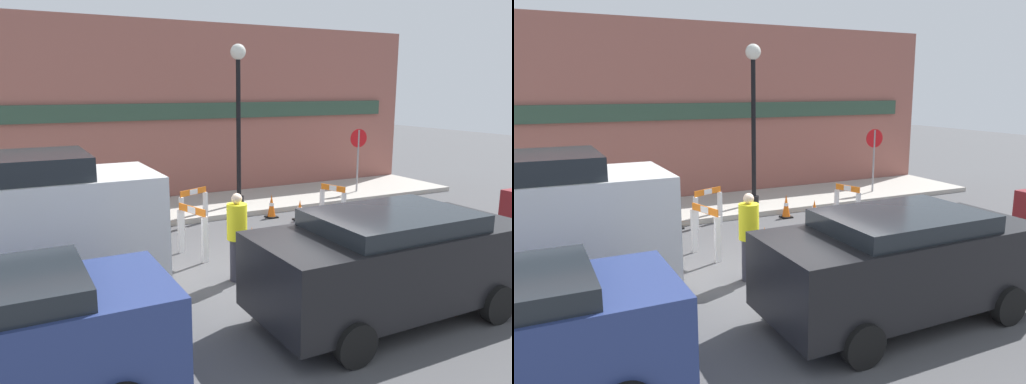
# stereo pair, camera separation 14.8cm
# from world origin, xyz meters

# --- Properties ---
(ground_plane) EXTENTS (60.00, 60.00, 0.00)m
(ground_plane) POSITION_xyz_m (0.00, 0.00, 0.00)
(ground_plane) COLOR #4C4C4F
(sidewalk_slab) EXTENTS (18.00, 2.88, 0.15)m
(sidewalk_slab) POSITION_xyz_m (0.00, 5.94, 0.07)
(sidewalk_slab) COLOR #ADA89E
(sidewalk_slab) RESTS_ON ground_plane
(storefront_facade) EXTENTS (18.00, 0.22, 5.50)m
(storefront_facade) POSITION_xyz_m (0.00, 7.46, 2.75)
(storefront_facade) COLOR #93564C
(storefront_facade) RESTS_ON ground_plane
(streetlamp_post) EXTENTS (0.44, 0.44, 4.56)m
(streetlamp_post) POSITION_xyz_m (1.39, 5.46, 3.11)
(streetlamp_post) COLOR black
(streetlamp_post) RESTS_ON sidewalk_slab
(stop_sign) EXTENTS (0.60, 0.09, 2.06)m
(stop_sign) POSITION_xyz_m (5.67, 5.38, 1.53)
(stop_sign) COLOR gray
(stop_sign) RESTS_ON sidewalk_slab
(barricade_0) EXTENTS (0.38, 0.90, 1.11)m
(barricade_0) POSITION_xyz_m (-1.32, 1.97, 0.60)
(barricade_0) COLOR white
(barricade_0) RESTS_ON ground_plane
(barricade_1) EXTENTS (0.73, 0.49, 1.09)m
(barricade_1) POSITION_xyz_m (1.45, 0.56, 0.58)
(barricade_1) COLOR white
(barricade_1) RESTS_ON ground_plane
(barricade_2) EXTENTS (0.36, 0.76, 1.02)m
(barricade_2) POSITION_xyz_m (2.91, 2.89, 0.54)
(barricade_2) COLOR white
(barricade_2) RESTS_ON ground_plane
(barricade_3) EXTENTS (0.88, 0.49, 0.96)m
(barricade_3) POSITION_xyz_m (-0.42, 4.35, 0.53)
(barricade_3) COLOR white
(barricade_3) RESTS_ON ground_plane
(traffic_cone_0) EXTENTS (0.30, 0.30, 0.74)m
(traffic_cone_0) POSITION_xyz_m (-0.32, 1.19, 0.36)
(traffic_cone_0) COLOR black
(traffic_cone_0) RESTS_ON ground_plane
(traffic_cone_1) EXTENTS (0.30, 0.30, 0.56)m
(traffic_cone_1) POSITION_xyz_m (2.29, 3.52, 0.27)
(traffic_cone_1) COLOR black
(traffic_cone_1) RESTS_ON ground_plane
(traffic_cone_2) EXTENTS (0.30, 0.30, 0.55)m
(traffic_cone_2) POSITION_xyz_m (1.98, 1.54, 0.26)
(traffic_cone_2) COLOR black
(traffic_cone_2) RESTS_ON ground_plane
(traffic_cone_3) EXTENTS (0.30, 0.30, 0.50)m
(traffic_cone_3) POSITION_xyz_m (-1.25, 4.40, 0.24)
(traffic_cone_3) COLOR black
(traffic_cone_3) RESTS_ON ground_plane
(traffic_cone_4) EXTENTS (0.30, 0.30, 0.65)m
(traffic_cone_4) POSITION_xyz_m (1.75, 4.12, 0.31)
(traffic_cone_4) COLOR black
(traffic_cone_4) RESTS_ON ground_plane
(person_worker) EXTENTS (0.52, 0.52, 1.65)m
(person_worker) POSITION_xyz_m (-1.02, 0.39, 0.88)
(person_worker) COLOR #33333D
(person_worker) RESTS_ON ground_plane
(parked_car_1) EXTENTS (4.31, 2.00, 1.68)m
(parked_car_1) POSITION_xyz_m (0.41, -2.04, 0.95)
(parked_car_1) COLOR black
(parked_car_1) RESTS_ON ground_plane
(work_van) EXTENTS (4.89, 2.17, 2.47)m
(work_van) POSITION_xyz_m (-4.80, 1.09, 1.34)
(work_van) COLOR white
(work_van) RESTS_ON ground_plane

